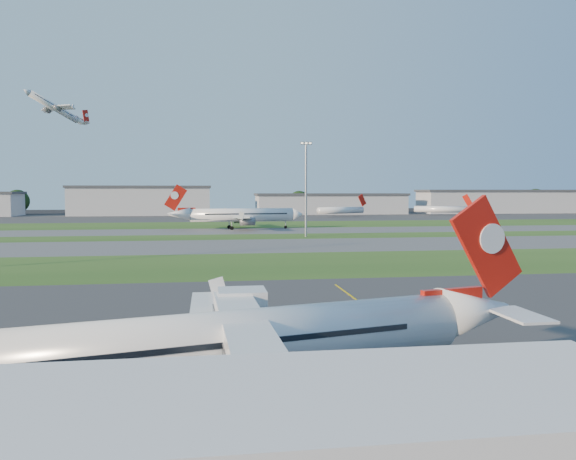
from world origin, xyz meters
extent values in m
plane|color=black|center=(0.00, 0.00, 0.00)|extent=(700.00, 700.00, 0.00)
cube|color=#333335|center=(0.00, 0.00, 0.01)|extent=(300.00, 70.00, 0.01)
cube|color=#284B19|center=(0.00, 52.00, 0.01)|extent=(300.00, 34.00, 0.01)
cube|color=#515154|center=(0.00, 85.00, 0.01)|extent=(300.00, 32.00, 0.01)
cube|color=#284B19|center=(0.00, 110.00, 0.01)|extent=(300.00, 18.00, 0.01)
cube|color=#515154|center=(0.00, 132.00, 0.01)|extent=(300.00, 26.00, 0.01)
cube|color=#284B19|center=(0.00, 165.00, 0.01)|extent=(300.00, 40.00, 0.01)
cube|color=#333335|center=(0.00, 225.00, 0.01)|extent=(400.00, 80.00, 0.01)
cube|color=gold|center=(5.00, 0.00, 0.00)|extent=(0.25, 60.00, 0.02)
cube|color=red|center=(-14.00, -27.10, 5.50)|extent=(10.00, 0.30, 2.20)
cube|color=white|center=(-9.80, -14.00, 4.00)|extent=(3.44, 24.08, 2.60)
cube|color=black|center=(-9.80, -14.00, 4.00)|extent=(3.59, 24.08, 0.80)
cube|color=white|center=(-9.50, -2.60, 4.00)|extent=(3.40, 3.00, 3.00)
cylinder|color=gray|center=(-9.50, -4.50, 1.60)|extent=(0.70, 0.70, 3.20)
cube|color=black|center=(-9.50, -4.50, 0.35)|extent=(2.20, 1.20, 0.70)
cylinder|color=white|center=(-10.34, -10.65, 3.94)|extent=(28.23, 9.90, 3.57)
cube|color=#AF150B|center=(7.03, -6.58, 8.73)|extent=(6.00, 1.71, 7.10)
cube|color=white|center=(-7.71, -17.74, 3.47)|extent=(10.19, 14.45, 1.45)
cube|color=white|center=(-11.14, -3.12, 3.47)|extent=(4.42, 14.14, 1.45)
cylinder|color=slate|center=(-9.55, -16.06, 2.44)|extent=(4.33, 3.00, 2.16)
cylinder|color=slate|center=(-12.04, -5.45, 2.44)|extent=(4.33, 3.00, 2.16)
cylinder|color=white|center=(-0.22, 140.95, 4.71)|extent=(33.91, 7.59, 4.26)
cube|color=#AF150B|center=(-21.43, 138.82, 10.43)|extent=(7.28, 1.12, 8.49)
cube|color=white|center=(-2.23, 149.77, 4.15)|extent=(10.43, 17.54, 1.73)
cube|color=white|center=(-0.45, 131.91, 4.15)|extent=(7.42, 17.38, 1.73)
cylinder|color=slate|center=(-0.31, 147.48, 2.92)|extent=(4.95, 3.04, 2.58)
cylinder|color=slate|center=(0.98, 134.53, 2.92)|extent=(4.95, 3.04, 2.58)
cylinder|color=white|center=(-80.00, 228.66, 50.64)|extent=(20.13, 18.80, 3.10)
cube|color=#AF150B|center=(-68.58, 239.12, 54.80)|extent=(4.09, 3.78, 6.17)
cube|color=white|center=(-74.99, 224.40, 50.23)|extent=(12.22, 9.81, 1.26)
cube|color=white|center=(-83.80, 234.02, 50.23)|extent=(9.06, 12.50, 1.26)
cylinder|color=slate|center=(-77.11, 224.90, 49.34)|extent=(3.79, 3.70, 1.87)
cylinder|color=slate|center=(-83.49, 231.87, 49.34)|extent=(3.79, 3.70, 1.87)
cylinder|color=white|center=(52.19, 220.40, 3.20)|extent=(25.23, 12.96, 3.20)
cube|color=#AF150B|center=(64.19, 225.41, 8.00)|extent=(4.89, 2.27, 6.16)
cylinder|color=white|center=(106.10, 228.40, 3.20)|extent=(24.21, 15.57, 3.20)
cube|color=#AF150B|center=(117.42, 222.01, 8.00)|extent=(4.65, 2.81, 6.16)
cylinder|color=gray|center=(15.00, 108.00, 12.50)|extent=(0.60, 0.60, 25.00)
cube|color=gray|center=(15.00, 108.00, 25.40)|extent=(3.20, 0.50, 0.80)
cube|color=#FFF2CC|center=(15.00, 108.00, 25.40)|extent=(2.80, 0.70, 0.35)
cube|color=#999AA0|center=(-45.00, 255.00, 7.00)|extent=(70.00, 22.00, 14.00)
cube|color=#383A3F|center=(-45.00, 255.00, 14.60)|extent=(71.40, 23.00, 1.20)
cube|color=#999AA0|center=(55.00, 255.00, 5.00)|extent=(80.00, 22.00, 10.00)
cube|color=#383A3F|center=(55.00, 255.00, 10.60)|extent=(81.60, 23.00, 1.20)
cube|color=#999AA0|center=(155.00, 255.00, 6.00)|extent=(95.00, 22.00, 12.00)
cube|color=#383A3F|center=(155.00, 255.00, 12.60)|extent=(96.90, 23.00, 1.20)
cylinder|color=black|center=(-110.00, 270.00, 2.20)|extent=(1.00, 1.00, 4.40)
sphere|color=black|center=(-110.00, 270.00, 7.15)|extent=(12.10, 12.10, 12.10)
cylinder|color=black|center=(-20.00, 266.00, 1.80)|extent=(1.00, 1.00, 3.60)
sphere|color=black|center=(-20.00, 266.00, 5.85)|extent=(9.90, 9.90, 9.90)
cylinder|color=black|center=(40.00, 269.00, 2.10)|extent=(1.00, 1.00, 4.20)
sphere|color=black|center=(40.00, 269.00, 6.83)|extent=(11.55, 11.55, 11.55)
cylinder|color=black|center=(115.00, 267.00, 1.90)|extent=(1.00, 1.00, 3.80)
sphere|color=black|center=(115.00, 267.00, 6.17)|extent=(10.45, 10.45, 10.45)
cylinder|color=black|center=(185.00, 271.00, 2.30)|extent=(1.00, 1.00, 4.60)
sphere|color=black|center=(185.00, 271.00, 7.48)|extent=(12.65, 12.65, 12.65)
camera|label=1|loc=(-11.99, -42.41, 12.55)|focal=35.00mm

